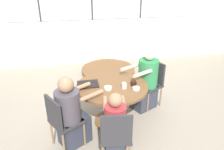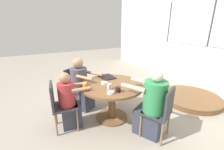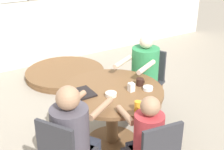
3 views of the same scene
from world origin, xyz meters
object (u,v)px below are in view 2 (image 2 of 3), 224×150
chair_for_man_teal_shirt (75,84)px  person_man_blue_shirt (69,103)px  chair_for_man_blue_shirt (59,103)px  coffee_mug (118,90)px  bowl_cereal (110,93)px  folded_table_stack (191,98)px  bowl_white_shallow (104,83)px  person_man_teal_shirt (81,87)px  milk_carton_small (109,86)px  chair_for_woman_green_shirt (162,110)px  person_woman_green_shirt (152,107)px  juice_glass (85,86)px

chair_for_man_teal_shirt → person_man_blue_shirt: bearing=37.0°
chair_for_man_blue_shirt → coffee_mug: size_ratio=9.38×
bowl_cereal → folded_table_stack: (-0.06, 2.21, -0.66)m
chair_for_man_teal_shirt → bowl_white_shallow: chair_for_man_teal_shirt is taller
person_man_blue_shirt → bowl_cereal: size_ratio=9.19×
person_man_teal_shirt → milk_carton_small: bearing=76.6°
chair_for_woman_green_shirt → person_woman_green_shirt: bearing=90.0°
chair_for_woman_green_shirt → milk_carton_small: size_ratio=8.98×
person_woman_green_shirt → bowl_white_shallow: person_woman_green_shirt is taller
chair_for_man_blue_shirt → bowl_cereal: bearing=65.2°
juice_glass → folded_table_stack: juice_glass is taller
juice_glass → bowl_cereal: juice_glass is taller
milk_carton_small → coffee_mug: bearing=22.0°
chair_for_man_blue_shirt → chair_for_man_teal_shirt: 0.82m
chair_for_man_blue_shirt → person_man_blue_shirt: size_ratio=0.84×
chair_for_man_teal_shirt → person_man_teal_shirt: size_ratio=0.77×
juice_glass → bowl_cereal: size_ratio=0.96×
chair_for_man_blue_shirt → person_man_blue_shirt: (0.02, 0.16, -0.05)m
person_man_teal_shirt → milk_carton_small: person_man_teal_shirt is taller
milk_carton_small → bowl_cereal: 0.19m
person_woman_green_shirt → juice_glass: size_ratio=10.51×
person_man_teal_shirt → folded_table_stack: bearing=127.8°
juice_glass → bowl_white_shallow: juice_glass is taller
person_man_blue_shirt → person_man_teal_shirt: bearing=153.8°
juice_glass → bowl_white_shallow: (-0.06, 0.40, -0.03)m
chair_for_man_teal_shirt → bowl_cereal: chair_for_man_teal_shirt is taller
juice_glass → milk_carton_small: (0.19, 0.37, -0.01)m
person_man_teal_shirt → chair_for_man_blue_shirt: bearing=14.1°
person_woman_green_shirt → coffee_mug: person_woman_green_shirt is taller
chair_for_man_blue_shirt → milk_carton_small: bearing=77.8°
bowl_white_shallow → folded_table_stack: size_ratio=0.09×
chair_for_woman_green_shirt → coffee_mug: (-0.52, -0.48, 0.23)m
person_man_blue_shirt → coffee_mug: 0.88m
person_man_blue_shirt → juice_glass: bearing=80.4°
person_man_teal_shirt → bowl_white_shallow: 0.69m
folded_table_stack → milk_carton_small: bearing=-93.1°
chair_for_woman_green_shirt → person_man_blue_shirt: person_man_blue_shirt is taller
milk_carton_small → bowl_white_shallow: bearing=175.0°
chair_for_man_teal_shirt → juice_glass: chair_for_man_teal_shirt is taller
person_woman_green_shirt → bowl_cereal: person_woman_green_shirt is taller
chair_for_man_blue_shirt → person_woman_green_shirt: bearing=65.0°
chair_for_man_teal_shirt → milk_carton_small: bearing=78.8°
person_man_blue_shirt → person_woman_green_shirt: bearing=62.1°
person_man_teal_shirt → juice_glass: 0.71m
chair_for_man_blue_shirt → milk_carton_small: (0.29, 0.80, 0.24)m
chair_for_man_teal_shirt → person_woman_green_shirt: person_woman_green_shirt is taller
bowl_white_shallow → folded_table_stack: (0.36, 2.12, -0.66)m
coffee_mug → bowl_white_shallow: 0.42m
chair_for_man_blue_shirt → person_woman_green_shirt: person_woman_green_shirt is taller
juice_glass → bowl_cereal: (0.36, 0.30, -0.03)m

